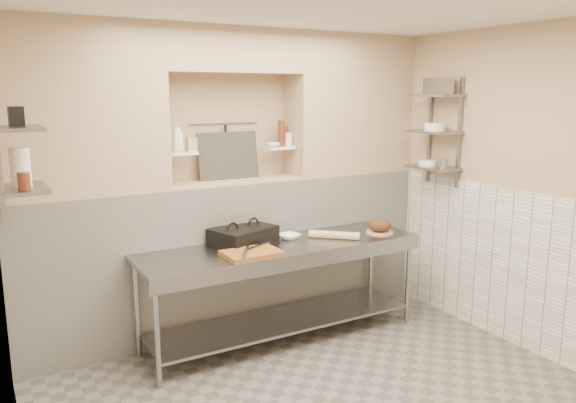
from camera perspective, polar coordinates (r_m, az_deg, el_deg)
wall_left at (r=3.13m, az=-27.24°, el=-5.61°), size 0.10×3.90×2.80m
wall_right at (r=5.23m, az=24.09°, el=0.92°), size 0.10×3.90×2.80m
wall_back at (r=5.52m, az=-6.67°, el=2.31°), size 4.00×0.10×2.80m
backwall_lower at (r=5.44m, az=-5.46°, el=-5.34°), size 4.00×0.40×1.40m
alcove_sill at (r=5.29m, az=-5.61°, el=2.06°), size 1.30×0.40×0.02m
backwall_pillar_left at (r=4.84m, az=-20.40°, el=8.81°), size 1.35×0.40×1.40m
backwall_pillar_right at (r=5.89m, az=6.27°, el=9.71°), size 1.35×0.40×1.40m
backwall_header at (r=5.24m, az=-5.86°, el=15.03°), size 1.30×0.40×0.40m
wainscot_left at (r=3.39m, az=-25.09°, el=-16.95°), size 0.02×3.90×1.40m
wainscot_right at (r=5.33m, az=23.11°, el=-6.55°), size 0.02×3.90×1.40m
alcove_shelf_left at (r=5.07m, az=-10.84°, el=4.83°), size 0.28×0.16×0.02m
alcove_shelf_right at (r=5.47m, az=-0.86°, el=5.48°), size 0.28×0.16×0.02m
utensil_rail at (r=5.39m, az=-6.46°, el=7.99°), size 0.70×0.02×0.02m
hanging_steel at (r=5.38m, az=-6.34°, el=6.17°), size 0.02×0.02×0.30m
splash_panel at (r=5.35m, az=-6.09°, el=4.64°), size 0.60×0.08×0.45m
wall_shelf_left_lower at (r=4.13m, az=-25.33°, el=1.18°), size 0.30×0.50×0.02m
wall_shelf_left_upper at (r=4.09m, az=-25.80°, el=6.71°), size 0.30×0.50×0.03m
shelf_rail_right_a at (r=5.94m, az=14.21°, el=7.03°), size 0.03×0.03×1.05m
shelf_rail_right_b at (r=5.66m, az=17.03°, el=6.70°), size 0.03×0.03×1.05m
wall_shelf_right_lower at (r=5.73m, az=14.45°, el=3.37°), size 0.30×0.50×0.02m
wall_shelf_right_mid at (r=5.70m, az=14.62°, el=6.86°), size 0.30×0.50×0.02m
wall_shelf_right_upper at (r=5.69m, az=14.80°, el=10.37°), size 0.30×0.50×0.03m
prep_table at (r=5.07m, az=-0.53°, el=-7.22°), size 2.60×0.70×0.90m
panini_press at (r=5.04m, az=-4.58°, el=-3.43°), size 0.63×0.54×0.15m
cutting_board at (r=4.66m, az=-3.71°, el=-5.29°), size 0.47×0.33×0.04m
knife_blade at (r=4.81m, az=-2.95°, el=-4.44°), size 0.27×0.16×0.01m
tongs at (r=4.59m, az=-4.31°, el=-5.08°), size 0.18×0.26×0.03m
mixing_bowl at (r=5.18m, az=0.14°, el=-3.58°), size 0.24×0.24×0.05m
rolling_pin at (r=5.20m, az=4.71°, el=-3.41°), size 0.39×0.37×0.07m
bread_board at (r=5.47m, az=9.29°, el=-3.09°), size 0.26×0.26×0.01m
bread_loaf at (r=5.46m, az=9.31°, el=-2.36°), size 0.22×0.22×0.13m
bottle_soap at (r=5.01m, az=-11.14°, el=6.40°), size 0.13×0.13×0.26m
jar_alcove at (r=5.09m, az=-9.78°, el=5.73°), size 0.08×0.08×0.12m
bowl_alcove at (r=5.41m, az=-1.51°, el=5.76°), size 0.17×0.17×0.04m
condiment_a at (r=5.53m, az=-0.31°, el=6.69°), size 0.05×0.05×0.20m
condiment_b at (r=5.48m, az=-0.69°, el=6.93°), size 0.06×0.06×0.25m
condiment_c at (r=5.53m, az=0.04°, el=6.33°), size 0.07×0.07×0.13m
jug_left at (r=4.15m, az=-25.54°, el=3.19°), size 0.13×0.13×0.26m
jar_left at (r=3.97m, az=-25.24°, el=1.88°), size 0.08×0.08×0.12m
box_left_upper at (r=4.09m, az=-25.90°, el=7.79°), size 0.10×0.10×0.13m
bowl_right at (r=5.78m, az=14.01°, el=3.84°), size 0.18×0.18×0.05m
canister_right at (r=5.63m, az=15.49°, el=3.76°), size 0.09×0.09×0.09m
bowl_right_mid at (r=5.69m, az=14.68°, el=7.35°), size 0.20×0.20×0.07m
basket_right at (r=5.67m, az=15.02°, el=11.26°), size 0.24×0.28×0.15m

